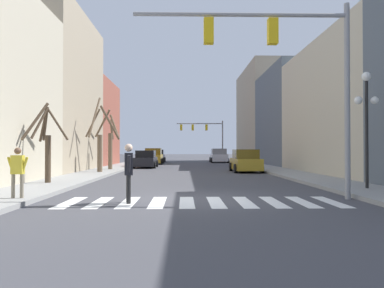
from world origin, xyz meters
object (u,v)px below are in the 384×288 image
traffic_signal_far (205,131)px  street_tree_right_near (46,142)px  traffic_signal_near (286,56)px  car_driving_away_lane (154,157)px  car_driving_toward_lane (146,160)px  street_tree_left_mid (100,142)px  car_parked_right_near (157,156)px  street_tree_left_far (110,142)px  pedestrian_crossing_street (18,168)px  car_parked_left_near (219,156)px  car_parked_left_mid (245,161)px  pedestrian_on_right_sidewalk (129,168)px  street_lamp_right_corner (367,106)px

traffic_signal_far → street_tree_right_near: (-9.16, -35.08, -2.23)m
traffic_signal_near → car_driving_away_lane: traffic_signal_near is taller
car_driving_toward_lane → street_tree_left_mid: bearing=166.2°
car_parked_right_near → street_tree_left_far: street_tree_left_far is taller
pedestrian_crossing_street → street_tree_left_far: 17.09m
traffic_signal_near → car_driving_away_lane: 30.76m
car_driving_away_lane → car_parked_left_near: size_ratio=1.02×
car_driving_away_lane → car_parked_left_near: 9.53m
car_parked_left_near → street_tree_right_near: bearing=160.7°
car_parked_left_near → street_tree_right_near: (-10.66, -30.40, 1.15)m
street_tree_left_mid → street_tree_left_far: size_ratio=1.08×
traffic_signal_far → street_tree_right_near: traffic_signal_far is taller
car_parked_left_mid → pedestrian_on_right_sidewalk: (-6.20, -15.77, 0.30)m
street_tree_left_far → street_tree_left_mid: bearing=-88.9°
traffic_signal_far → car_parked_right_near: traffic_signal_far is taller
car_parked_left_near → car_parked_left_mid: bearing=-179.8°
car_parked_left_mid → pedestrian_crossing_street: 18.39m
car_driving_away_lane → street_tree_right_near: 25.16m
car_driving_away_lane → pedestrian_crossing_street: 30.43m
street_lamp_right_corner → car_driving_toward_lane: 22.42m
street_tree_right_near → car_parked_right_near: bearing=84.7°
traffic_signal_near → street_tree_left_far: 18.89m
street_tree_left_far → car_parked_right_near: bearing=83.2°
street_lamp_right_corner → car_parked_right_near: 34.94m
street_lamp_right_corner → car_driving_toward_lane: size_ratio=0.92×
car_driving_away_lane → street_tree_left_mid: 17.01m
car_driving_toward_lane → car_parked_left_near: (7.87, 13.50, 0.08)m
traffic_signal_near → car_parked_left_near: traffic_signal_near is taller
traffic_signal_near → street_lamp_right_corner: bearing=29.0°
car_driving_toward_lane → street_tree_left_far: (-2.21, -5.27, 1.49)m
street_tree_left_mid → car_driving_toward_lane: bearing=76.2°
traffic_signal_far → car_driving_away_lane: bearing=-122.0°
car_parked_left_mid → pedestrian_crossing_street: pedestrian_crossing_street is taller
street_tree_right_near → street_tree_left_far: 11.65m
pedestrian_on_right_sidewalk → car_driving_toward_lane: bearing=-6.3°
pedestrian_crossing_street → street_tree_right_near: size_ratio=0.43×
car_parked_right_near → car_parked_left_mid: (7.92, -20.23, 0.01)m
street_tree_left_mid → street_tree_right_near: bearing=-94.6°
car_driving_away_lane → street_tree_left_mid: size_ratio=0.91×
car_driving_away_lane → traffic_signal_far: bearing=-32.0°
car_driving_away_lane → street_tree_left_far: 13.60m
street_lamp_right_corner → car_parked_left_mid: bearing=101.1°
street_tree_right_near → traffic_signal_far: bearing=75.4°
traffic_signal_near → pedestrian_on_right_sidewalk: 6.27m
traffic_signal_near → traffic_signal_far: (-0.43, 39.86, -0.52)m
traffic_signal_near → pedestrian_crossing_street: (-8.45, -0.63, -3.65)m
street_tree_right_near → pedestrian_on_right_sidewalk: bearing=-50.4°
traffic_signal_near → car_parked_left_mid: (1.15, 15.06, -3.95)m
car_parked_right_near → pedestrian_on_right_sidewalk: (1.72, -36.00, 0.31)m
car_driving_toward_lane → pedestrian_crossing_street: (-1.66, -22.32, 0.33)m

